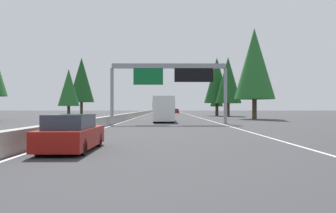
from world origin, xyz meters
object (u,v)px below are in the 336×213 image
object	(u,v)px
sedan_near_center	(71,134)
box_truck_near_right	(166,108)
bus_distant_a	(164,108)
sedan_far_right	(176,111)
conifer_left_far	(82,80)
conifer_right_far	(228,80)
conifer_right_distant	(217,95)
sign_gantry_overhead	(170,76)
conifer_right_near	(254,64)
conifer_right_mid	(217,80)
conifer_left_mid	(69,88)

from	to	relation	value
sedan_near_center	box_truck_near_right	xyz separation A→B (m)	(60.56, -3.88, 0.93)
bus_distant_a	sedan_far_right	distance (m)	62.75
box_truck_near_right	conifer_left_far	distance (m)	25.87
conifer_right_far	conifer_right_distant	xyz separation A→B (m)	(45.82, -4.79, -1.30)
sign_gantry_overhead	box_truck_near_right	distance (m)	38.64
sedan_far_right	conifer_right_distant	xyz separation A→B (m)	(8.71, -14.44, 5.54)
sign_gantry_overhead	conifer_right_near	world-z (taller)	conifer_right_near
sedan_far_right	conifer_right_mid	size ratio (longest dim) A/B	0.34
box_truck_near_right	conifer_left_mid	xyz separation A→B (m)	(-7.13, 19.84, 4.29)
conifer_left_mid	box_truck_near_right	bearing A→B (deg)	-70.22
conifer_right_distant	conifer_left_mid	world-z (taller)	conifer_right_distant
conifer_left_far	box_truck_near_right	bearing A→B (deg)	-117.38
sign_gantry_overhead	conifer_left_mid	world-z (taller)	conifer_left_mid
sign_gantry_overhead	conifer_right_distant	bearing A→B (deg)	-12.47
sedan_near_center	conifer_left_far	world-z (taller)	conifer_left_far
bus_distant_a	conifer_left_far	xyz separation A→B (m)	(42.92, 21.74, 7.35)
conifer_left_mid	conifer_left_far	bearing A→B (deg)	6.65
conifer_right_near	sedan_far_right	bearing A→B (deg)	10.66
conifer_left_mid	conifer_left_far	size ratio (longest dim) A/B	0.65
conifer_right_near	conifer_right_distant	size ratio (longest dim) A/B	1.37
conifer_right_near	conifer_left_far	world-z (taller)	conifer_left_far
sign_gantry_overhead	sedan_near_center	xyz separation A→B (m)	(-22.09, 4.34, -4.52)
conifer_right_near	conifer_left_mid	distance (m)	37.44
sedan_far_right	conifer_right_far	bearing A→B (deg)	-165.43
sedan_far_right	conifer_left_mid	size ratio (longest dim) A/B	0.45
sedan_near_center	conifer_right_far	bearing A→B (deg)	-17.18
conifer_right_mid	conifer_right_far	bearing A→B (deg)	-154.67
conifer_right_mid	conifer_right_distant	xyz separation A→B (m)	(42.12, -6.54, -1.59)
sign_gantry_overhead	sedan_far_right	xyz separation A→B (m)	(69.57, -2.88, -4.52)
bus_distant_a	conifer_right_far	bearing A→B (deg)	-27.43
sign_gantry_overhead	conifer_left_far	size ratio (longest dim) A/B	0.85
sedan_near_center	bus_distant_a	size ratio (longest dim) A/B	0.38
conifer_right_near	conifer_right_mid	bearing A→B (deg)	6.45
sedan_near_center	conifer_left_mid	distance (m)	56.00
box_truck_near_right	conifer_right_far	bearing A→B (deg)	-114.79
conifer_right_mid	conifer_right_distant	bearing A→B (deg)	-8.83
sign_gantry_overhead	conifer_right_far	size ratio (longest dim) A/B	1.02
box_truck_near_right	conifer_left_far	size ratio (longest dim) A/B	0.57
bus_distant_a	conifer_right_near	xyz separation A→B (m)	(7.86, -13.91, 6.84)
box_truck_near_right	conifer_right_distant	xyz separation A→B (m)	(39.82, -17.78, 4.61)
conifer_right_far	conifer_left_mid	xyz separation A→B (m)	(-1.13, 32.83, -1.62)
sedan_far_right	conifer_right_distant	size ratio (longest dim) A/B	0.43
sedan_far_right	conifer_left_far	bearing A→B (deg)	127.88
sign_gantry_overhead	bus_distant_a	size ratio (longest dim) A/B	1.10
conifer_right_mid	conifer_left_far	size ratio (longest dim) A/B	0.86
sedan_far_right	conifer_right_far	distance (m)	38.95
conifer_left_mid	conifer_left_far	distance (m)	18.92
sign_gantry_overhead	conifer_right_mid	bearing A→B (deg)	-16.59
box_truck_near_right	conifer_left_far	world-z (taller)	conifer_left_far
sedan_near_center	conifer_left_mid	size ratio (longest dim) A/B	0.45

